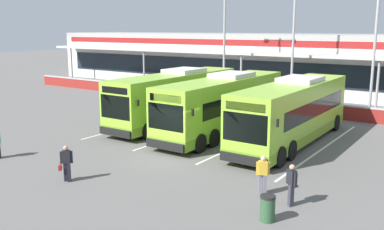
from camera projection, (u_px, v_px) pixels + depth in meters
The scene contains 17 objects.
ground_plane at pixel (168, 155), 22.54m from camera, with size 200.00×200.00×0.00m, color #605E5B.
terminal_building at pixel (330, 64), 43.54m from camera, with size 70.00×13.00×6.00m.
red_barrier_wall at pixel (280, 105), 34.07m from camera, with size 60.00×0.40×1.10m.
coach_bus_leftmost at pixel (176, 98), 29.83m from camera, with size 2.99×12.17×3.78m.
coach_bus_left_centre at pixel (224, 105), 27.05m from camera, with size 2.99×12.17×3.78m.
coach_bus_centre at pixel (293, 113), 24.64m from camera, with size 2.99×12.17×3.78m.
bay_stripe_far_west at pixel (151, 121), 30.89m from camera, with size 0.14×13.00×0.01m, color silver.
bay_stripe_west at pixel (199, 128), 28.54m from camera, with size 0.14×13.00×0.01m, color silver.
bay_stripe_mid_west at pixel (256, 137), 26.18m from camera, with size 0.14×13.00×0.01m, color silver.
bay_stripe_centre at pixel (323, 148), 23.82m from camera, with size 0.14×13.00×0.01m, color silver.
pedestrian_with_handbag at pixel (66, 162), 18.53m from camera, with size 0.58×0.55×1.62m.
pedestrian_in_dark_coat at pixel (263, 174), 17.06m from camera, with size 0.49×0.39×1.62m.
pedestrian_near_bin at pixel (291, 183), 15.97m from camera, with size 0.51×0.41×1.62m.
lamp_post_west at pixel (224, 32), 37.74m from camera, with size 3.24×0.28×11.00m.
lamp_post_centre at pixel (294, 32), 35.16m from camera, with size 3.24×0.28×11.00m.
lamp_post_east at pixel (376, 33), 30.59m from camera, with size 3.24×0.28×11.00m.
litter_bin at pixel (268, 208), 14.75m from camera, with size 0.54×0.54×0.93m.
Camera 1 is at (13.44, -17.03, 6.58)m, focal length 39.86 mm.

